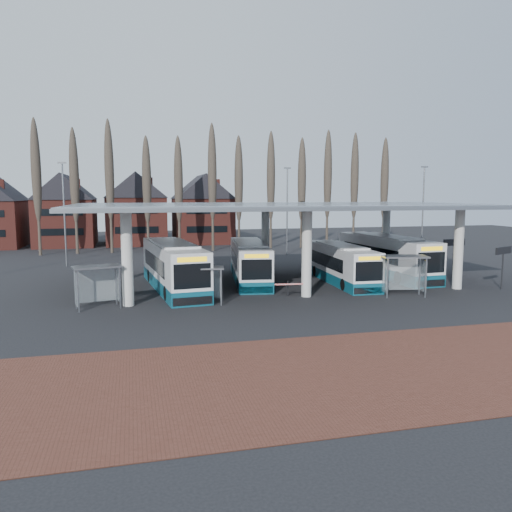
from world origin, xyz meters
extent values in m
plane|color=black|center=(0.00, 0.00, 0.00)|extent=(140.00, 140.00, 0.00)
cube|color=brown|center=(0.00, -12.00, 0.01)|extent=(70.00, 10.00, 0.03)
cylinder|color=silver|center=(-12.00, 2.50, 3.00)|extent=(0.70, 0.70, 6.00)
cylinder|color=silver|center=(-12.00, 13.50, 3.00)|extent=(0.70, 0.70, 6.00)
cylinder|color=silver|center=(0.00, 2.50, 3.00)|extent=(0.70, 0.70, 6.00)
cylinder|color=silver|center=(0.00, 13.50, 3.00)|extent=(0.70, 0.70, 6.00)
cylinder|color=silver|center=(12.00, 2.50, 3.00)|extent=(0.70, 0.70, 6.00)
cylinder|color=silver|center=(12.00, 13.50, 3.00)|extent=(0.70, 0.70, 6.00)
cube|color=gray|center=(0.00, 8.00, 6.25)|extent=(32.00, 16.00, 0.12)
cube|color=silver|center=(0.00, 8.00, 6.32)|extent=(31.50, 15.50, 0.04)
cone|color=#473D33|center=(-22.00, 33.00, 7.25)|extent=(0.36, 0.36, 14.50)
ellipsoid|color=#473D33|center=(-22.00, 33.00, 8.99)|extent=(1.10, 1.10, 11.02)
cone|color=#473D33|center=(-18.00, 33.00, 7.25)|extent=(0.36, 0.36, 14.50)
ellipsoid|color=#473D33|center=(-18.00, 33.00, 8.99)|extent=(1.10, 1.10, 11.02)
cone|color=#473D33|center=(-14.00, 33.00, 7.25)|extent=(0.36, 0.36, 14.50)
ellipsoid|color=#473D33|center=(-14.00, 33.00, 8.99)|extent=(1.10, 1.10, 11.02)
cone|color=#473D33|center=(-10.00, 33.00, 7.25)|extent=(0.36, 0.36, 14.50)
ellipsoid|color=#473D33|center=(-10.00, 33.00, 8.99)|extent=(1.10, 1.10, 11.02)
cone|color=#473D33|center=(-6.00, 33.00, 7.25)|extent=(0.36, 0.36, 14.50)
ellipsoid|color=#473D33|center=(-6.00, 33.00, 8.99)|extent=(1.10, 1.10, 11.02)
cone|color=#473D33|center=(-2.00, 33.00, 7.25)|extent=(0.36, 0.36, 14.50)
ellipsoid|color=#473D33|center=(-2.00, 33.00, 8.99)|extent=(1.10, 1.10, 11.02)
cone|color=#473D33|center=(2.00, 33.00, 7.25)|extent=(0.36, 0.36, 14.50)
ellipsoid|color=#473D33|center=(2.00, 33.00, 8.99)|extent=(1.10, 1.10, 11.02)
cone|color=#473D33|center=(6.00, 33.00, 7.25)|extent=(0.36, 0.36, 14.50)
ellipsoid|color=#473D33|center=(6.00, 33.00, 8.99)|extent=(1.10, 1.10, 11.02)
cone|color=#473D33|center=(10.00, 33.00, 7.25)|extent=(0.36, 0.36, 14.50)
ellipsoid|color=#473D33|center=(10.00, 33.00, 8.99)|extent=(1.10, 1.10, 11.02)
cone|color=#473D33|center=(14.00, 33.00, 7.25)|extent=(0.36, 0.36, 14.50)
ellipsoid|color=#473D33|center=(14.00, 33.00, 8.99)|extent=(1.10, 1.10, 11.02)
cone|color=#473D33|center=(18.00, 33.00, 7.25)|extent=(0.36, 0.36, 14.50)
ellipsoid|color=#473D33|center=(18.00, 33.00, 8.99)|extent=(1.10, 1.10, 11.02)
cone|color=#473D33|center=(22.00, 33.00, 7.25)|extent=(0.36, 0.36, 14.50)
ellipsoid|color=#473D33|center=(22.00, 33.00, 8.99)|extent=(1.10, 1.10, 11.02)
cube|color=maroon|center=(-20.50, 44.00, 3.50)|extent=(8.00, 10.00, 7.00)
pyramid|color=black|center=(-20.50, 44.00, 10.50)|extent=(8.30, 10.30, 3.50)
cube|color=maroon|center=(-11.00, 44.00, 3.50)|extent=(8.00, 10.00, 7.00)
pyramid|color=black|center=(-11.00, 44.00, 10.50)|extent=(8.30, 10.30, 3.50)
cube|color=maroon|center=(-1.50, 44.00, 3.50)|extent=(8.00, 10.00, 7.00)
pyramid|color=black|center=(-1.50, 44.00, 10.50)|extent=(8.30, 10.30, 3.50)
cylinder|color=slate|center=(-18.00, 22.00, 5.00)|extent=(0.16, 0.16, 10.00)
cube|color=slate|center=(-18.00, 22.00, 10.10)|extent=(0.80, 0.15, 0.15)
cylinder|color=slate|center=(6.00, 26.00, 5.00)|extent=(0.16, 0.16, 10.00)
cube|color=slate|center=(6.00, 26.00, 10.10)|extent=(0.80, 0.15, 0.15)
cylinder|color=slate|center=(20.00, 20.00, 5.00)|extent=(0.16, 0.16, 10.00)
cube|color=slate|center=(20.00, 20.00, 10.10)|extent=(0.80, 0.15, 0.15)
cube|color=white|center=(-8.73, 7.47, 1.91)|extent=(4.03, 12.94, 2.97)
cube|color=#0C495D|center=(-8.73, 7.47, 0.48)|extent=(4.05, 12.96, 0.95)
cube|color=white|center=(-8.73, 7.47, 3.45)|extent=(3.23, 7.85, 0.19)
cube|color=black|center=(-8.78, 8.00, 2.01)|extent=(3.70, 9.40, 1.17)
cube|color=black|center=(-8.06, 1.16, 1.96)|extent=(2.37, 0.31, 1.59)
cube|color=black|center=(-9.40, 13.77, 2.01)|extent=(2.29, 0.31, 1.27)
cube|color=yellow|center=(-8.06, 1.16, 3.02)|extent=(1.89, 0.25, 0.32)
cube|color=black|center=(-8.06, 1.17, 0.37)|extent=(2.56, 0.36, 0.53)
cylinder|color=black|center=(-9.52, 3.33, 0.51)|extent=(0.40, 1.04, 1.02)
cylinder|color=black|center=(-7.08, 3.59, 0.51)|extent=(0.40, 1.04, 1.02)
cylinder|color=black|center=(-10.34, 11.03, 0.51)|extent=(0.40, 1.04, 1.02)
cylinder|color=black|center=(-7.90, 11.29, 0.51)|extent=(0.40, 1.04, 1.02)
cube|color=white|center=(-2.37, 9.67, 1.74)|extent=(4.11, 11.86, 2.71)
cube|color=#0C495D|center=(-2.37, 9.67, 0.44)|extent=(4.13, 11.88, 0.87)
cube|color=white|center=(-2.37, 9.67, 3.15)|extent=(3.20, 7.22, 0.17)
cube|color=black|center=(-2.30, 10.15, 1.84)|extent=(3.68, 8.64, 1.07)
cube|color=black|center=(-3.20, 3.94, 1.79)|extent=(2.16, 0.37, 1.45)
cube|color=black|center=(-1.54, 15.41, 1.84)|extent=(2.09, 0.36, 1.16)
cube|color=yellow|center=(-3.20, 3.94, 2.76)|extent=(1.72, 0.30, 0.29)
cube|color=black|center=(-3.20, 3.95, 0.34)|extent=(2.33, 0.41, 0.48)
cylinder|color=black|center=(-4.00, 6.19, 0.46)|extent=(0.40, 0.96, 0.93)
cylinder|color=black|center=(-1.79, 5.87, 0.46)|extent=(0.40, 0.96, 0.93)
cylinder|color=black|center=(-2.99, 13.19, 0.46)|extent=(0.40, 0.96, 0.93)
cylinder|color=black|center=(-0.78, 12.87, 0.46)|extent=(0.40, 0.96, 0.93)
cube|color=white|center=(4.66, 7.34, 1.65)|extent=(2.83, 11.11, 2.57)
cube|color=#0C495D|center=(4.66, 7.34, 0.41)|extent=(2.85, 11.13, 0.83)
cube|color=white|center=(4.66, 7.34, 2.98)|extent=(2.40, 6.70, 0.17)
cube|color=black|center=(4.68, 7.80, 1.74)|extent=(2.73, 8.03, 1.01)
cube|color=black|center=(4.42, 1.85, 1.70)|extent=(2.06, 0.15, 1.38)
cube|color=black|center=(4.91, 12.83, 1.74)|extent=(1.99, 0.14, 1.10)
cube|color=yellow|center=(4.42, 1.85, 2.62)|extent=(1.64, 0.12, 0.28)
cube|color=black|center=(4.42, 1.86, 0.32)|extent=(2.23, 0.17, 0.46)
cylinder|color=black|center=(3.45, 3.90, 0.44)|extent=(0.30, 0.89, 0.88)
cylinder|color=black|center=(5.57, 3.80, 0.44)|extent=(0.30, 0.89, 0.88)
cylinder|color=black|center=(3.75, 10.60, 0.44)|extent=(0.30, 0.89, 0.88)
cylinder|color=black|center=(5.87, 10.50, 0.44)|extent=(0.30, 0.89, 0.88)
cube|color=white|center=(9.82, 9.47, 1.90)|extent=(3.39, 12.82, 2.96)
cube|color=#0C495D|center=(9.82, 9.47, 0.48)|extent=(3.41, 12.84, 0.95)
cube|color=white|center=(9.82, 9.47, 3.44)|extent=(2.84, 7.74, 0.19)
cube|color=black|center=(9.79, 9.99, 2.01)|extent=(3.24, 9.28, 1.16)
cube|color=black|center=(10.16, 3.15, 1.96)|extent=(2.37, 0.19, 1.59)
cube|color=black|center=(9.47, 15.78, 2.01)|extent=(2.29, 0.19, 1.27)
cube|color=yellow|center=(10.16, 3.15, 3.01)|extent=(1.89, 0.16, 0.32)
cube|color=black|center=(10.16, 3.16, 0.37)|extent=(2.56, 0.23, 0.53)
cylinder|color=black|center=(8.82, 5.38, 0.51)|extent=(0.35, 1.03, 1.02)
cylinder|color=black|center=(11.26, 5.52, 0.51)|extent=(0.35, 1.03, 1.02)
cylinder|color=black|center=(8.39, 13.09, 0.51)|extent=(0.35, 1.03, 1.02)
cylinder|color=black|center=(10.83, 13.23, 0.51)|extent=(0.35, 1.03, 1.02)
cube|color=gray|center=(-14.90, 1.34, 1.29)|extent=(0.10, 0.10, 2.57)
cube|color=gray|center=(-12.49, 1.90, 1.29)|extent=(0.10, 0.10, 2.57)
cube|color=gray|center=(-15.15, 2.45, 1.29)|extent=(0.10, 0.10, 2.57)
cube|color=gray|center=(-12.74, 3.00, 1.29)|extent=(0.10, 0.10, 2.57)
cube|color=gray|center=(-13.82, 2.17, 2.63)|extent=(3.13, 2.06, 0.10)
cube|color=silver|center=(-13.96, 2.78, 1.34)|extent=(2.42, 0.60, 2.06)
cube|color=silver|center=(-15.07, 1.88, 1.34)|extent=(0.30, 1.11, 2.06)
cube|color=silver|center=(-12.57, 2.46, 1.34)|extent=(0.30, 1.11, 2.06)
cube|color=gray|center=(-8.45, 1.48, 1.16)|extent=(0.09, 0.09, 2.32)
cube|color=gray|center=(-6.25, 1.12, 1.16)|extent=(0.09, 0.09, 2.32)
cube|color=gray|center=(-8.28, 2.49, 1.16)|extent=(0.09, 0.09, 2.32)
cube|color=gray|center=(-6.08, 2.13, 1.16)|extent=(0.09, 0.09, 2.32)
cube|color=gray|center=(-7.27, 1.80, 2.37)|extent=(2.78, 1.71, 0.09)
cube|color=silver|center=(-7.17, 2.35, 1.21)|extent=(2.21, 0.40, 1.86)
cube|color=silver|center=(-8.41, 1.99, 1.21)|extent=(0.20, 1.01, 1.86)
cube|color=silver|center=(-6.12, 1.61, 1.21)|extent=(0.20, 1.01, 1.86)
cube|color=gray|center=(5.20, 0.66, 1.37)|extent=(0.10, 0.10, 2.74)
cube|color=gray|center=(7.77, 0.09, 1.37)|extent=(0.10, 0.10, 2.74)
cube|color=gray|center=(5.47, 1.84, 1.37)|extent=(0.10, 0.10, 2.74)
cube|color=gray|center=(8.03, 1.26, 1.37)|extent=(0.10, 0.10, 2.74)
cube|color=gray|center=(6.62, 0.96, 2.79)|extent=(3.33, 2.17, 0.11)
cube|color=silver|center=(6.76, 1.60, 1.42)|extent=(2.57, 0.62, 2.19)
cube|color=silver|center=(5.28, 1.26, 1.42)|extent=(0.31, 1.19, 2.19)
cube|color=silver|center=(7.95, 0.66, 1.42)|extent=(0.31, 1.19, 2.19)
cylinder|color=black|center=(15.13, 1.52, 1.56)|extent=(0.10, 0.10, 3.12)
cube|color=black|center=(15.13, 1.52, 2.92)|extent=(2.02, 0.94, 0.54)
cylinder|color=black|center=(14.88, 7.04, 1.61)|extent=(0.10, 0.10, 3.23)
cube|color=black|center=(14.88, 7.04, 3.03)|extent=(2.22, 0.40, 0.55)
cube|color=black|center=(-1.21, 2.95, 0.54)|extent=(0.08, 0.08, 1.07)
cube|color=red|center=(-1.21, 2.46, 0.93)|extent=(2.14, 0.34, 0.10)
camera|label=1|loc=(-11.65, -29.74, 7.04)|focal=35.00mm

